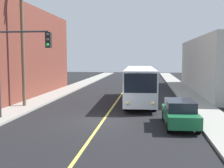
{
  "coord_description": "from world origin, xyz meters",
  "views": [
    {
      "loc": [
        2.9,
        -17.74,
        4.2
      ],
      "look_at": [
        0.0,
        4.84,
        2.0
      ],
      "focal_mm": 44.54,
      "sensor_mm": 36.0,
      "label": 1
    }
  ],
  "objects_px": {
    "utility_pole_near": "(22,34)",
    "city_bus": "(140,83)",
    "parked_car_green": "(180,113)",
    "traffic_signal_left_corner": "(20,56)"
  },
  "relations": [
    {
      "from": "parked_car_green",
      "to": "utility_pole_near",
      "type": "distance_m",
      "value": 14.23
    },
    {
      "from": "city_bus",
      "to": "parked_car_green",
      "type": "xyz_separation_m",
      "value": [
        2.66,
        -8.87,
        -0.98
      ]
    },
    {
      "from": "parked_car_green",
      "to": "city_bus",
      "type": "bearing_deg",
      "value": 106.68
    },
    {
      "from": "parked_car_green",
      "to": "utility_pole_near",
      "type": "bearing_deg",
      "value": 157.51
    },
    {
      "from": "city_bus",
      "to": "parked_car_green",
      "type": "relative_size",
      "value": 2.74
    },
    {
      "from": "utility_pole_near",
      "to": "traffic_signal_left_corner",
      "type": "height_order",
      "value": "utility_pole_near"
    },
    {
      "from": "parked_car_green",
      "to": "traffic_signal_left_corner",
      "type": "distance_m",
      "value": 10.85
    },
    {
      "from": "city_bus",
      "to": "utility_pole_near",
      "type": "xyz_separation_m",
      "value": [
        -9.57,
        -3.81,
        4.27
      ]
    },
    {
      "from": "utility_pole_near",
      "to": "city_bus",
      "type": "bearing_deg",
      "value": 21.7
    },
    {
      "from": "city_bus",
      "to": "utility_pole_near",
      "type": "height_order",
      "value": "utility_pole_near"
    }
  ]
}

